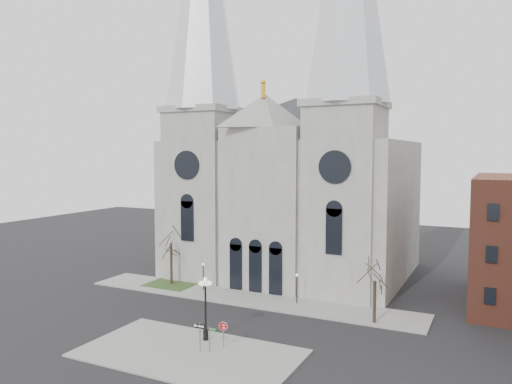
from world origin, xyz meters
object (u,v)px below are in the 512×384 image
at_px(one_way_sign, 200,332).
at_px(street_name_sign, 210,337).
at_px(globe_lamp, 205,301).
at_px(stop_sign, 223,329).

distance_m(one_way_sign, street_name_sign, 0.99).
distance_m(globe_lamp, one_way_sign, 3.09).
xyz_separation_m(stop_sign, street_name_sign, (-0.47, -1.34, -0.34)).
xyz_separation_m(stop_sign, globe_lamp, (-2.25, 0.79, 1.90)).
relative_size(stop_sign, one_way_sign, 0.94).
height_order(one_way_sign, street_name_sign, one_way_sign).
height_order(stop_sign, street_name_sign, stop_sign).
distance_m(globe_lamp, street_name_sign, 3.57).
bearing_deg(stop_sign, one_way_sign, -125.60).
bearing_deg(one_way_sign, stop_sign, 42.88).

